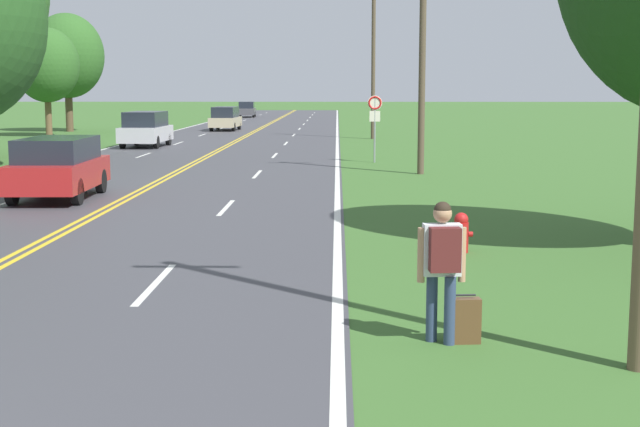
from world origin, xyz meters
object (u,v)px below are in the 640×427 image
object	(u,v)px
suitcase	(463,321)
car_red_suv_approaching	(58,166)
hitchhiker_person	(442,258)
fire_hydrant	(461,232)
traffic_sign	(375,112)
tree_mid_treeline	(46,65)
car_dark_grey_sedan_receding	(247,109)
tree_right_cluster	(67,56)
car_silver_suv_mid_near	(146,129)
car_champagne_van_mid_far	(225,118)

from	to	relation	value
suitcase	car_red_suv_approaching	size ratio (longest dim) A/B	0.13
hitchhiker_person	fire_hydrant	xyz separation A→B (m)	(1.07, 6.06, -0.67)
fire_hydrant	traffic_sign	world-z (taller)	traffic_sign
tree_mid_treeline	car_red_suv_approaching	bearing A→B (deg)	-71.68
car_red_suv_approaching	car_dark_grey_sedan_receding	distance (m)	71.04
tree_mid_treeline	car_dark_grey_sedan_receding	size ratio (longest dim) A/B	1.51
fire_hydrant	tree_right_cluster	xyz separation A→B (m)	(-21.42, 46.89, 4.94)
tree_right_cluster	car_silver_suv_mid_near	world-z (taller)	tree_right_cluster
car_champagne_van_mid_far	car_red_suv_approaching	bearing A→B (deg)	-177.45
suitcase	fire_hydrant	distance (m)	6.08
tree_mid_treeline	fire_hydrant	bearing A→B (deg)	-62.73
hitchhiker_person	car_silver_suv_mid_near	bearing A→B (deg)	12.37
traffic_sign	car_red_suv_approaching	size ratio (longest dim) A/B	0.61
car_champagne_van_mid_far	traffic_sign	bearing A→B (deg)	-159.00
car_red_suv_approaching	car_silver_suv_mid_near	distance (m)	22.33
tree_right_cluster	fire_hydrant	bearing A→B (deg)	-65.44
traffic_sign	car_dark_grey_sedan_receding	distance (m)	59.57
hitchhiker_person	car_silver_suv_mid_near	size ratio (longest dim) A/B	0.38
tree_mid_treeline	tree_right_cluster	bearing A→B (deg)	95.45
tree_mid_treeline	traffic_sign	bearing A→B (deg)	-44.77
car_silver_suv_mid_near	car_champagne_van_mid_far	size ratio (longest dim) A/B	1.00
suitcase	car_dark_grey_sedan_receding	bearing A→B (deg)	2.54
hitchhiker_person	tree_mid_treeline	xyz separation A→B (m)	(-19.73, 46.42, 3.46)
fire_hydrant	car_red_suv_approaching	bearing A→B (deg)	141.68
fire_hydrant	tree_mid_treeline	xyz separation A→B (m)	(-20.80, 40.35, 4.13)
car_dark_grey_sedan_receding	tree_mid_treeline	bearing A→B (deg)	164.69
suitcase	car_champagne_van_mid_far	bearing A→B (deg)	5.09
tree_mid_treeline	car_champagne_van_mid_far	distance (m)	13.71
car_dark_grey_sedan_receding	traffic_sign	bearing A→B (deg)	-171.60
traffic_sign	car_dark_grey_sedan_receding	world-z (taller)	traffic_sign
suitcase	fire_hydrant	xyz separation A→B (m)	(0.80, 6.03, 0.11)
suitcase	tree_right_cluster	size ratio (longest dim) A/B	0.07
tree_right_cluster	car_red_suv_approaching	distance (m)	40.79
fire_hydrant	car_dark_grey_sedan_receding	xyz separation A→B (m)	(-11.99, 78.97, 0.44)
car_champagne_van_mid_far	car_dark_grey_sedan_receding	bearing A→B (deg)	4.79
car_red_suv_approaching	car_dark_grey_sedan_receding	xyz separation A→B (m)	(-1.92, 71.01, -0.09)
car_silver_suv_mid_near	tree_right_cluster	bearing A→B (deg)	30.35
traffic_sign	car_red_suv_approaching	bearing A→B (deg)	-126.61
car_red_suv_approaching	tree_mid_treeline	bearing A→B (deg)	16.29
fire_hydrant	car_silver_suv_mid_near	size ratio (longest dim) A/B	0.17
car_silver_suv_mid_near	car_dark_grey_sedan_receding	xyz separation A→B (m)	(0.39, 48.80, -0.14)
hitchhiker_person	traffic_sign	xyz separation A→B (m)	(0.30, 26.54, 1.04)
tree_right_cluster	car_dark_grey_sedan_receding	xyz separation A→B (m)	(9.43, 32.08, -4.50)
car_champagne_van_mid_far	car_dark_grey_sedan_receding	world-z (taller)	car_champagne_van_mid_far
car_silver_suv_mid_near	car_champagne_van_mid_far	bearing A→B (deg)	-3.90
hitchhiker_person	car_dark_grey_sedan_receding	bearing A→B (deg)	2.35
traffic_sign	car_silver_suv_mid_near	bearing A→B (deg)	140.14
fire_hydrant	car_red_suv_approaching	world-z (taller)	car_red_suv_approaching
tree_right_cluster	car_champagne_van_mid_far	world-z (taller)	tree_right_cluster
tree_right_cluster	car_dark_grey_sedan_receding	bearing A→B (deg)	73.62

